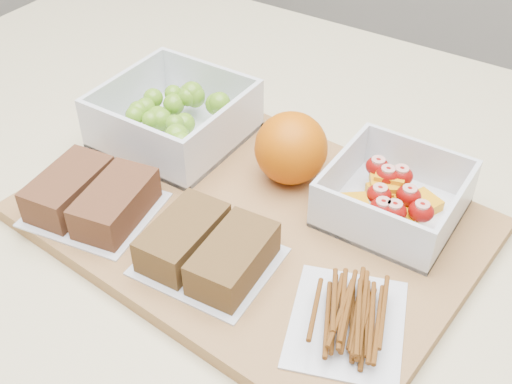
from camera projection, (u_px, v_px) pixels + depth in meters
cutting_board at (252, 219)px, 0.63m from camera, size 0.44×0.33×0.02m
grape_container at (175, 117)px, 0.71m from camera, size 0.14×0.14×0.06m
fruit_container at (393, 198)px, 0.62m from camera, size 0.12×0.12×0.05m
orange at (291, 148)px, 0.65m from camera, size 0.07×0.07×0.07m
sandwich_bag_left at (92, 197)px, 0.62m from camera, size 0.13×0.12×0.04m
sandwich_bag_center at (208, 249)px, 0.57m from camera, size 0.12×0.11×0.04m
pretzel_bag at (348, 314)px, 0.52m from camera, size 0.12×0.13×0.03m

